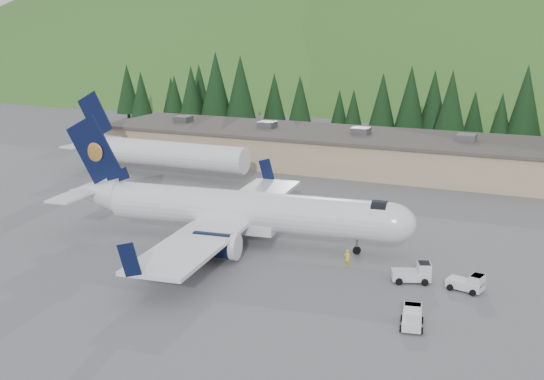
{
  "coord_description": "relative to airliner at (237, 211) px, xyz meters",
  "views": [
    {
      "loc": [
        27.93,
        -57.09,
        21.16
      ],
      "look_at": [
        0.0,
        6.0,
        4.0
      ],
      "focal_mm": 45.0,
      "sensor_mm": 36.0,
      "label": 1
    }
  ],
  "objects": [
    {
      "name": "airliner",
      "position": [
        0.0,
        0.0,
        0.0
      ],
      "size": [
        36.13,
        33.97,
        11.98
      ],
      "rotation": [
        0.0,
        0.0,
        0.11
      ],
      "color": "white",
      "rests_on": "ground"
    },
    {
      "name": "baggage_tug_a",
      "position": [
        18.26,
        -3.4,
        -2.44
      ],
      "size": [
        3.5,
        2.71,
        1.68
      ],
      "rotation": [
        0.0,
        0.0,
        0.35
      ],
      "color": "silver",
      "rests_on": "ground"
    },
    {
      "name": "baggage_tug_c",
      "position": [
        19.96,
        -11.96,
        -2.56
      ],
      "size": [
        2.01,
        2.86,
        1.42
      ],
      "rotation": [
        0.0,
        0.0,
        1.76
      ],
      "color": "silver",
      "rests_on": "ground"
    },
    {
      "name": "terminal_building",
      "position": [
        -3.96,
        38.12,
        -0.57
      ],
      "size": [
        71.0,
        17.0,
        6.1
      ],
      "color": "tan",
      "rests_on": "ground"
    },
    {
      "name": "tree_line",
      "position": [
        -7.41,
        61.62,
        3.98
      ],
      "size": [
        112.33,
        16.01,
        14.46
      ],
      "color": "black",
      "rests_on": "ground"
    },
    {
      "name": "second_airliner",
      "position": [
        -23.87,
        22.12,
        0.13
      ],
      "size": [
        27.5,
        11.0,
        10.05
      ],
      "color": "white",
      "rests_on": "ground"
    },
    {
      "name": "baggage_tug_b",
      "position": [
        22.68,
        -3.68,
        -2.52
      ],
      "size": [
        3.08,
        2.23,
        1.51
      ],
      "rotation": [
        0.0,
        0.0,
        -0.23
      ],
      "color": "silver",
      "rests_on": "ground"
    },
    {
      "name": "ground",
      "position": [
        1.05,
        0.12,
        -3.19
      ],
      "size": [
        600.0,
        600.0,
        0.0
      ],
      "primitive_type": "plane",
      "color": "#5D5D62"
    },
    {
      "name": "ramp_worker",
      "position": [
        12.05,
        -2.26,
        -2.39
      ],
      "size": [
        0.61,
        0.42,
        1.61
      ],
      "primitive_type": "imported",
      "rotation": [
        0.0,
        0.0,
        3.21
      ],
      "color": "yellow",
      "rests_on": "ground"
    }
  ]
}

